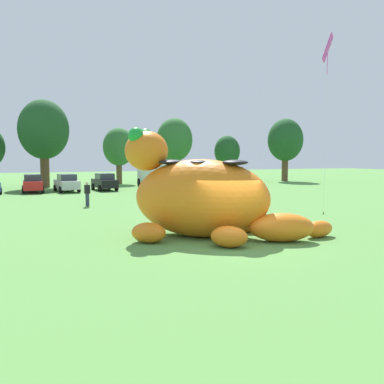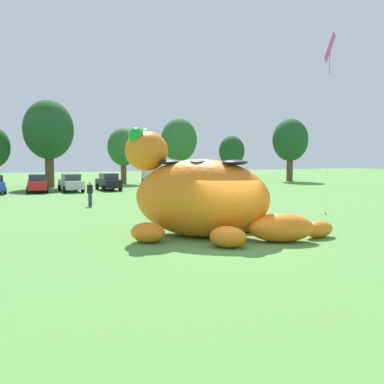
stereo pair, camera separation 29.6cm
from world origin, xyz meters
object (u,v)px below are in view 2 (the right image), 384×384
Objects in this scene: box_truck at (158,173)px; spectator_near_inflatable at (223,184)px; spectator_mid_field at (224,182)px; tethered_flying_kite at (330,51)px; car_red at (37,183)px; spectator_by_cars at (90,194)px; car_black at (109,182)px; giant_inflatable_creature at (201,197)px; car_silver at (71,183)px.

box_truck is 3.76× the size of spectator_near_inflatable.
spectator_mid_field is 0.16× the size of tethered_flying_kite.
car_red is 2.41× the size of spectator_by_cars.
car_red is 13.46m from spectator_by_cars.
spectator_mid_field is (5.32, -5.69, -0.75)m from box_truck.
spectator_near_inflatable is at bearing -36.35° from car_black.
car_silver is (-3.03, 25.70, -0.86)m from giant_inflatable_creature.
box_truck is at bearing 133.05° from spectator_mid_field.
giant_inflatable_creature reaches higher than spectator_near_inflatable.
tethered_flying_kite reaches higher than car_silver.
spectator_near_inflatable is 1.00× the size of spectator_by_cars.
spectator_by_cars is at bearing -76.27° from car_red.
car_silver is 15.20m from spectator_mid_field.
spectator_near_inflatable is 1.00× the size of spectator_mid_field.
car_black is 0.66× the size of box_truck.
tethered_flying_kite reaches higher than spectator_by_cars.
car_silver is 2.50× the size of spectator_near_inflatable.
spectator_mid_field is at bearing -13.08° from car_red.
giant_inflatable_creature is at bearing -77.44° from spectator_by_cars.
tethered_flying_kite is at bearing -68.83° from car_black.
car_black is (3.73, 0.39, 0.00)m from car_silver.
box_truck is at bearing 15.61° from car_black.
car_silver is 0.66× the size of box_truck.
car_black is 11.80m from spectator_near_inflatable.
box_truck is at bearing 77.02° from giant_inflatable_creature.
car_black reaches higher than spectator_by_cars.
spectator_mid_field is (11.01, -4.11, -0.01)m from car_black.
box_truck is 3.76× the size of spectator_mid_field.
car_black is at bearing 88.48° from giant_inflatable_creature.
spectator_near_inflatable is at bearing -117.55° from spectator_mid_field.
box_truck is at bearing 57.60° from spectator_by_cars.
box_truck is 7.83m from spectator_mid_field.
tethered_flying_kite is at bearing -55.51° from car_red.
car_red is at bearing 156.68° from spectator_near_inflatable.
box_truck reaches higher than car_silver.
spectator_mid_field is at bearing 31.47° from spectator_by_cars.
car_black is at bearing 5.97° from car_silver.
tethered_flying_kite is (-2.26, -18.48, 8.62)m from spectator_mid_field.
box_truck reaches higher than car_black.
car_black is 11.75m from spectator_mid_field.
tethered_flying_kite reaches higher than giant_inflatable_creature.
box_truck is (5.69, 1.59, 0.74)m from car_black.
car_black is at bearing -0.28° from car_red.
spectator_mid_field is (11.70, 21.99, -0.87)m from giant_inflatable_creature.
spectator_mid_field is 1.00× the size of spectator_by_cars.
tethered_flying_kite reaches higher than car_red.
tethered_flying_kite is at bearing -37.70° from spectator_by_cars.
car_red reaches higher than spectator_near_inflatable.
car_silver is 26.88m from tethered_flying_kite.
spectator_mid_field is at bearing -14.15° from car_silver.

